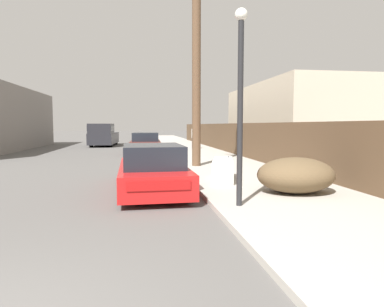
{
  "coord_description": "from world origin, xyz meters",
  "views": [
    {
      "loc": [
        1.66,
        -2.49,
        1.82
      ],
      "look_at": [
        3.62,
        10.18,
        0.75
      ],
      "focal_mm": 32.0,
      "sensor_mm": 36.0,
      "label": 1
    }
  ],
  "objects_px": {
    "street_lamp": "(240,91)",
    "brush_pile": "(296,175)",
    "pickup_truck": "(103,135)",
    "discarded_fridge": "(223,170)",
    "pedestrian": "(194,137)",
    "parked_sports_car_red": "(152,170)",
    "car_parked_mid": "(145,144)",
    "utility_pole": "(196,67)"
  },
  "relations": [
    {
      "from": "pickup_truck",
      "to": "utility_pole",
      "type": "distance_m",
      "value": 17.73
    },
    {
      "from": "car_parked_mid",
      "to": "pedestrian",
      "type": "relative_size",
      "value": 2.73
    },
    {
      "from": "discarded_fridge",
      "to": "brush_pile",
      "type": "bearing_deg",
      "value": -43.62
    },
    {
      "from": "street_lamp",
      "to": "utility_pole",
      "type": "bearing_deg",
      "value": 87.72
    },
    {
      "from": "car_parked_mid",
      "to": "utility_pole",
      "type": "relative_size",
      "value": 0.57
    },
    {
      "from": "car_parked_mid",
      "to": "pedestrian",
      "type": "bearing_deg",
      "value": 31.96
    },
    {
      "from": "utility_pole",
      "to": "pedestrian",
      "type": "xyz_separation_m",
      "value": [
        1.53,
        10.2,
        -3.23
      ]
    },
    {
      "from": "parked_sports_car_red",
      "to": "brush_pile",
      "type": "distance_m",
      "value": 3.79
    },
    {
      "from": "discarded_fridge",
      "to": "pickup_truck",
      "type": "relative_size",
      "value": 0.32
    },
    {
      "from": "discarded_fridge",
      "to": "pickup_truck",
      "type": "distance_m",
      "value": 21.23
    },
    {
      "from": "pickup_truck",
      "to": "pedestrian",
      "type": "xyz_separation_m",
      "value": [
        6.98,
        -6.36,
        0.01
      ]
    },
    {
      "from": "street_lamp",
      "to": "parked_sports_car_red",
      "type": "bearing_deg",
      "value": 124.54
    },
    {
      "from": "parked_sports_car_red",
      "to": "street_lamp",
      "type": "relative_size",
      "value": 1.16
    },
    {
      "from": "car_parked_mid",
      "to": "street_lamp",
      "type": "xyz_separation_m",
      "value": [
        1.67,
        -15.35,
        1.88
      ]
    },
    {
      "from": "discarded_fridge",
      "to": "street_lamp",
      "type": "distance_m",
      "value": 3.89
    },
    {
      "from": "discarded_fridge",
      "to": "street_lamp",
      "type": "relative_size",
      "value": 0.46
    },
    {
      "from": "pickup_truck",
      "to": "utility_pole",
      "type": "height_order",
      "value": "utility_pole"
    },
    {
      "from": "street_lamp",
      "to": "brush_pile",
      "type": "bearing_deg",
      "value": 31.67
    },
    {
      "from": "car_parked_mid",
      "to": "brush_pile",
      "type": "relative_size",
      "value": 2.33
    },
    {
      "from": "utility_pole",
      "to": "street_lamp",
      "type": "xyz_separation_m",
      "value": [
        -0.29,
        -7.18,
        -1.69
      ]
    },
    {
      "from": "pedestrian",
      "to": "parked_sports_car_red",
      "type": "bearing_deg",
      "value": -103.41
    },
    {
      "from": "discarded_fridge",
      "to": "pedestrian",
      "type": "relative_size",
      "value": 1.13
    },
    {
      "from": "car_parked_mid",
      "to": "pedestrian",
      "type": "height_order",
      "value": "pedestrian"
    },
    {
      "from": "discarded_fridge",
      "to": "utility_pole",
      "type": "relative_size",
      "value": 0.24
    },
    {
      "from": "discarded_fridge",
      "to": "utility_pole",
      "type": "bearing_deg",
      "value": 107.15
    },
    {
      "from": "parked_sports_car_red",
      "to": "utility_pole",
      "type": "xyz_separation_m",
      "value": [
        2.01,
        4.67,
        3.62
      ]
    },
    {
      "from": "car_parked_mid",
      "to": "pickup_truck",
      "type": "xyz_separation_m",
      "value": [
        -3.49,
        8.39,
        0.33
      ]
    },
    {
      "from": "utility_pole",
      "to": "brush_pile",
      "type": "height_order",
      "value": "utility_pole"
    },
    {
      "from": "brush_pile",
      "to": "pedestrian",
      "type": "xyz_separation_m",
      "value": [
        0.02,
        16.27,
        0.41
      ]
    },
    {
      "from": "car_parked_mid",
      "to": "pickup_truck",
      "type": "bearing_deg",
      "value": 114.39
    },
    {
      "from": "car_parked_mid",
      "to": "pedestrian",
      "type": "distance_m",
      "value": 4.05
    },
    {
      "from": "parked_sports_car_red",
      "to": "brush_pile",
      "type": "relative_size",
      "value": 2.39
    },
    {
      "from": "discarded_fridge",
      "to": "utility_pole",
      "type": "xyz_separation_m",
      "value": [
        -0.18,
        3.91,
        3.75
      ]
    },
    {
      "from": "discarded_fridge",
      "to": "parked_sports_car_red",
      "type": "xyz_separation_m",
      "value": [
        -2.19,
        -0.76,
        0.13
      ]
    },
    {
      "from": "brush_pile",
      "to": "street_lamp",
      "type": "bearing_deg",
      "value": -148.33
    },
    {
      "from": "parked_sports_car_red",
      "to": "utility_pole",
      "type": "height_order",
      "value": "utility_pole"
    },
    {
      "from": "pickup_truck",
      "to": "brush_pile",
      "type": "xyz_separation_m",
      "value": [
        6.96,
        -22.63,
        -0.4
      ]
    },
    {
      "from": "pickup_truck",
      "to": "car_parked_mid",
      "type": "bearing_deg",
      "value": 115.13
    },
    {
      "from": "discarded_fridge",
      "to": "pedestrian",
      "type": "bearing_deg",
      "value": 99.09
    },
    {
      "from": "pickup_truck",
      "to": "street_lamp",
      "type": "xyz_separation_m",
      "value": [
        5.16,
        -23.74,
        1.55
      ]
    },
    {
      "from": "parked_sports_car_red",
      "to": "pickup_truck",
      "type": "xyz_separation_m",
      "value": [
        -3.43,
        21.23,
        0.38
      ]
    },
    {
      "from": "parked_sports_car_red",
      "to": "car_parked_mid",
      "type": "xyz_separation_m",
      "value": [
        0.05,
        12.84,
        0.05
      ]
    }
  ]
}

